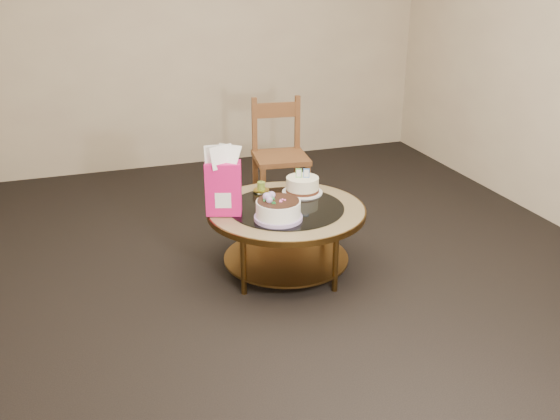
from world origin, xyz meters
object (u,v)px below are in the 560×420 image
object	(u,v)px
cream_cake	(302,185)
dining_chair	(280,155)
coffee_table	(286,219)
gift_bag	(223,181)
decorated_cake	(278,211)

from	to	relation	value
cream_cake	dining_chair	xyz separation A→B (m)	(0.13, 0.87, -0.06)
coffee_table	dining_chair	bearing A→B (deg)	73.29
gift_bag	dining_chair	bearing A→B (deg)	73.84
cream_cake	dining_chair	distance (m)	0.88
coffee_table	cream_cake	size ratio (longest dim) A/B	3.74
coffee_table	dining_chair	size ratio (longest dim) A/B	1.13
dining_chair	coffee_table	bearing A→B (deg)	-99.77
decorated_cake	cream_cake	xyz separation A→B (m)	(0.30, 0.38, -0.00)
coffee_table	gift_bag	world-z (taller)	gift_bag
coffee_table	cream_cake	world-z (taller)	cream_cake
decorated_cake	gift_bag	size ratio (longest dim) A/B	0.69
decorated_cake	cream_cake	size ratio (longest dim) A/B	1.08
cream_cake	dining_chair	bearing A→B (deg)	101.87
decorated_cake	gift_bag	bearing A→B (deg)	144.60
coffee_table	gift_bag	bearing A→B (deg)	175.57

